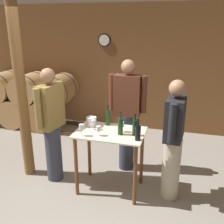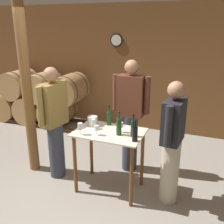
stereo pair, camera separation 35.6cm
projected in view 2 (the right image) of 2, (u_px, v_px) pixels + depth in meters
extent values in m
plane|color=gray|center=(82.00, 203.00, 3.52)|extent=(14.00, 14.00, 0.00)
cube|color=brown|center=(143.00, 69.00, 5.65)|extent=(8.40, 0.05, 2.70)
cylinder|color=black|center=(116.00, 40.00, 5.64)|extent=(0.28, 0.03, 0.28)
cylinder|color=white|center=(116.00, 40.00, 5.62)|extent=(0.23, 0.01, 0.23)
cube|color=#4C331E|center=(26.00, 124.00, 6.18)|extent=(4.31, 0.06, 0.08)
cube|color=#4C331E|center=(42.00, 115.00, 6.72)|extent=(4.31, 0.06, 0.08)
cylinder|color=#AD7F4C|center=(11.00, 105.00, 6.60)|extent=(0.66, 0.77, 0.66)
cylinder|color=#38383D|center=(4.00, 108.00, 6.40)|extent=(0.68, 0.03, 0.68)
cylinder|color=#38383D|center=(17.00, 103.00, 6.81)|extent=(0.68, 0.03, 0.68)
cylinder|color=tan|center=(33.00, 108.00, 6.36)|extent=(0.66, 0.77, 0.66)
cylinder|color=#38383D|center=(27.00, 111.00, 6.16)|extent=(0.68, 0.03, 0.68)
cylinder|color=#38383D|center=(39.00, 106.00, 6.56)|extent=(0.68, 0.03, 0.68)
cylinder|color=#9E7242|center=(58.00, 112.00, 6.12)|extent=(0.66, 0.77, 0.66)
cylinder|color=#38383D|center=(52.00, 115.00, 5.91)|extent=(0.68, 0.03, 0.68)
cylinder|color=#38383D|center=(63.00, 109.00, 6.32)|extent=(0.68, 0.03, 0.68)
cylinder|color=tan|center=(19.00, 84.00, 6.30)|extent=(0.66, 0.77, 0.66)
cylinder|color=#38383D|center=(13.00, 86.00, 6.10)|extent=(0.68, 0.03, 0.68)
cylinder|color=#38383D|center=(26.00, 82.00, 6.50)|extent=(0.68, 0.03, 0.68)
cylinder|color=tan|center=(43.00, 87.00, 6.06)|extent=(0.66, 0.77, 0.66)
cylinder|color=#38383D|center=(37.00, 89.00, 5.85)|extent=(0.68, 0.03, 0.68)
cylinder|color=#38383D|center=(49.00, 85.00, 6.26)|extent=(0.68, 0.03, 0.68)
cylinder|color=#9E7242|center=(69.00, 89.00, 5.81)|extent=(0.66, 0.77, 0.66)
cylinder|color=#38383D|center=(64.00, 92.00, 5.61)|extent=(0.68, 0.03, 0.68)
cylinder|color=#38383D|center=(75.00, 87.00, 6.02)|extent=(0.68, 0.03, 0.68)
cube|color=beige|center=(109.00, 132.00, 3.56)|extent=(0.94, 0.63, 0.02)
cylinder|color=brown|center=(75.00, 165.00, 3.62)|extent=(0.05, 0.05, 0.88)
cylinder|color=brown|center=(131.00, 177.00, 3.33)|extent=(0.05, 0.05, 0.88)
cylinder|color=brown|center=(91.00, 149.00, 4.07)|extent=(0.05, 0.05, 0.88)
cylinder|color=brown|center=(142.00, 159.00, 3.78)|extent=(0.05, 0.05, 0.88)
cylinder|color=brown|center=(27.00, 89.00, 3.94)|extent=(0.16, 0.16, 2.70)
cylinder|color=#193819|center=(109.00, 118.00, 3.76)|extent=(0.07, 0.07, 0.21)
cylinder|color=#193819|center=(109.00, 108.00, 3.71)|extent=(0.02, 0.02, 0.09)
cylinder|color=black|center=(109.00, 106.00, 3.70)|extent=(0.03, 0.03, 0.02)
cylinder|color=#193819|center=(119.00, 127.00, 3.42)|extent=(0.07, 0.07, 0.23)
cylinder|color=#193819|center=(119.00, 115.00, 3.37)|extent=(0.02, 0.02, 0.10)
cylinder|color=black|center=(119.00, 112.00, 3.35)|extent=(0.03, 0.03, 0.02)
cylinder|color=black|center=(133.00, 129.00, 3.37)|extent=(0.06, 0.06, 0.22)
cylinder|color=black|center=(133.00, 118.00, 3.32)|extent=(0.02, 0.02, 0.08)
cylinder|color=black|center=(133.00, 115.00, 3.31)|extent=(0.03, 0.03, 0.02)
cylinder|color=black|center=(135.00, 134.00, 3.24)|extent=(0.07, 0.07, 0.19)
cylinder|color=black|center=(135.00, 124.00, 3.19)|extent=(0.02, 0.02, 0.10)
cylinder|color=black|center=(135.00, 120.00, 3.18)|extent=(0.03, 0.03, 0.02)
cylinder|color=silver|center=(81.00, 134.00, 3.47)|extent=(0.06, 0.06, 0.00)
cylinder|color=silver|center=(80.00, 131.00, 3.45)|extent=(0.01, 0.01, 0.08)
cylinder|color=silver|center=(80.00, 126.00, 3.43)|extent=(0.07, 0.07, 0.07)
cylinder|color=silver|center=(94.00, 129.00, 3.65)|extent=(0.06, 0.06, 0.00)
cylinder|color=silver|center=(94.00, 126.00, 3.64)|extent=(0.01, 0.01, 0.06)
cylinder|color=silver|center=(93.00, 122.00, 3.62)|extent=(0.06, 0.06, 0.07)
cylinder|color=silver|center=(97.00, 135.00, 3.45)|extent=(0.06, 0.06, 0.00)
cylinder|color=silver|center=(97.00, 132.00, 3.44)|extent=(0.01, 0.01, 0.06)
cylinder|color=silver|center=(97.00, 128.00, 3.42)|extent=(0.06, 0.06, 0.07)
cylinder|color=silver|center=(121.00, 132.00, 3.53)|extent=(0.06, 0.06, 0.00)
cylinder|color=silver|center=(121.00, 129.00, 3.52)|extent=(0.01, 0.01, 0.07)
cylinder|color=silver|center=(121.00, 125.00, 3.50)|extent=(0.06, 0.06, 0.07)
cylinder|color=silver|center=(93.00, 121.00, 3.75)|extent=(0.14, 0.14, 0.14)
cylinder|color=#333847|center=(57.00, 150.00, 4.05)|extent=(0.24, 0.24, 0.86)
cube|color=olive|center=(53.00, 104.00, 3.80)|extent=(0.29, 0.43, 0.63)
sphere|color=#9E7051|center=(51.00, 74.00, 3.66)|extent=(0.21, 0.21, 0.21)
cylinder|color=olive|center=(40.00, 107.00, 3.59)|extent=(0.09, 0.09, 0.57)
cylinder|color=olive|center=(64.00, 98.00, 4.00)|extent=(0.09, 0.09, 0.57)
cylinder|color=#B7AD93|center=(170.00, 172.00, 3.44)|extent=(0.24, 0.24, 0.88)
cube|color=black|center=(174.00, 121.00, 3.21)|extent=(0.25, 0.42, 0.54)
sphere|color=#9E7051|center=(176.00, 90.00, 3.08)|extent=(0.21, 0.21, 0.21)
cylinder|color=black|center=(179.00, 113.00, 3.41)|extent=(0.09, 0.09, 0.49)
cylinder|color=black|center=(168.00, 126.00, 2.99)|extent=(0.09, 0.09, 0.49)
cylinder|color=#333847|center=(130.00, 143.00, 4.22)|extent=(0.24, 0.24, 0.93)
cube|color=#592D1E|center=(131.00, 96.00, 3.97)|extent=(0.40, 0.22, 0.63)
sphere|color=#9E7051|center=(132.00, 67.00, 3.83)|extent=(0.21, 0.21, 0.21)
cylinder|color=#592D1E|center=(147.00, 96.00, 3.87)|extent=(0.09, 0.09, 0.57)
cylinder|color=#592D1E|center=(116.00, 92.00, 4.05)|extent=(0.09, 0.09, 0.57)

